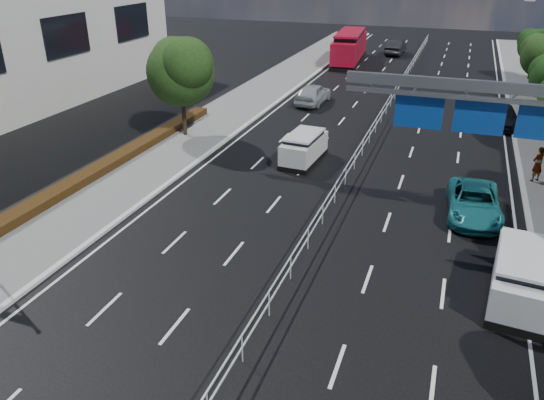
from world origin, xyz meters
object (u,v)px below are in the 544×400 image
(parked_car_teal, at_px, (474,202))
(parked_car_dark, at_px, (503,116))
(silver_minivan, at_px, (522,277))
(pedestrian_a, at_px, (538,164))
(near_car_dark, at_px, (396,47))
(red_bus, at_px, (349,46))
(overhead_gantry, at_px, (500,112))
(white_minivan, at_px, (304,148))
(near_car_silver, at_px, (313,94))

(parked_car_teal, distance_m, parked_car_dark, 15.92)
(silver_minivan, distance_m, pedestrian_a, 11.79)
(near_car_dark, relative_size, parked_car_dark, 1.07)
(near_car_dark, bearing_deg, parked_car_teal, 104.94)
(red_bus, bearing_deg, overhead_gantry, -74.16)
(silver_minivan, xyz_separation_m, parked_car_teal, (-1.65, 6.44, -0.23))
(overhead_gantry, relative_size, pedestrian_a, 5.30)
(silver_minivan, bearing_deg, white_minivan, 142.06)
(overhead_gantry, height_order, parked_car_teal, overhead_gantry)
(red_bus, height_order, silver_minivan, red_bus)
(parked_car_teal, bearing_deg, red_bus, 107.67)
(silver_minivan, relative_size, parked_car_dark, 1.00)
(overhead_gantry, relative_size, near_car_dark, 2.02)
(overhead_gantry, xyz_separation_m, white_minivan, (-9.84, 6.12, -4.75))
(white_minivan, xyz_separation_m, near_car_dark, (0.20, 38.01, -0.02))
(overhead_gantry, bearing_deg, parked_car_dark, 84.98)
(near_car_dark, bearing_deg, pedestrian_a, 111.09)
(near_car_silver, relative_size, silver_minivan, 1.02)
(red_bus, distance_m, parked_car_teal, 38.09)
(overhead_gantry, bearing_deg, near_car_silver, 124.14)
(overhead_gantry, relative_size, near_car_silver, 2.12)
(white_minivan, bearing_deg, silver_minivan, -39.73)
(near_car_silver, distance_m, parked_car_dark, 14.51)
(parked_car_dark, relative_size, pedestrian_a, 2.45)
(red_bus, bearing_deg, silver_minivan, -74.47)
(overhead_gantry, height_order, pedestrian_a, overhead_gantry)
(near_car_silver, bearing_deg, red_bus, -84.26)
(near_car_dark, distance_m, parked_car_dark, 28.64)
(silver_minivan, distance_m, parked_car_teal, 6.65)
(near_car_silver, bearing_deg, near_car_dark, -94.78)
(silver_minivan, height_order, parked_car_dark, silver_minivan)
(parked_car_teal, bearing_deg, pedestrian_a, 56.14)
(silver_minivan, height_order, parked_car_teal, silver_minivan)
(red_bus, distance_m, pedestrian_a, 34.61)
(red_bus, bearing_deg, parked_car_dark, -56.40)
(red_bus, height_order, pedestrian_a, red_bus)
(red_bus, xyz_separation_m, near_car_dark, (4.27, 6.64, -0.90))
(parked_car_teal, bearing_deg, near_car_silver, 123.19)
(parked_car_dark, bearing_deg, overhead_gantry, -101.04)
(near_car_silver, height_order, parked_car_dark, near_car_silver)
(parked_car_teal, bearing_deg, parked_car_dark, 80.15)
(white_minivan, bearing_deg, parked_car_dark, 49.21)
(overhead_gantry, bearing_deg, near_car_dark, 102.32)
(white_minivan, xyz_separation_m, pedestrian_a, (12.70, 1.10, 0.25))
(white_minivan, bearing_deg, pedestrian_a, 8.52)
(near_car_silver, distance_m, pedestrian_a, 19.69)
(near_car_silver, distance_m, near_car_dark, 25.32)
(overhead_gantry, height_order, red_bus, overhead_gantry)
(near_car_dark, xyz_separation_m, parked_car_dark, (11.20, -26.36, -0.15))
(overhead_gantry, bearing_deg, silver_minivan, -72.59)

